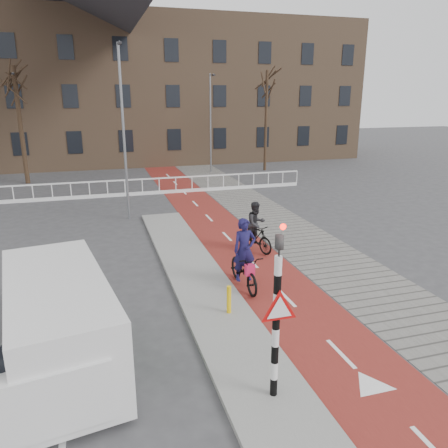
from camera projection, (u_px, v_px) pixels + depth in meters
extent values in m
plane|color=#38383A|center=(264.00, 341.00, 10.55)|extent=(120.00, 120.00, 0.00)
cube|color=maroon|center=(214.00, 224.00, 20.14)|extent=(2.50, 60.00, 0.01)
cube|color=slate|center=(271.00, 219.00, 20.91)|extent=(3.00, 60.00, 0.01)
cube|color=gray|center=(198.00, 278.00, 14.02)|extent=(1.80, 16.00, 0.12)
cylinder|color=black|center=(276.00, 329.00, 8.10)|extent=(0.14, 0.14, 2.88)
imported|color=black|center=(279.00, 234.00, 7.58)|extent=(0.13, 0.16, 0.80)
cylinder|color=#FF0C05|center=(283.00, 227.00, 7.40)|extent=(0.11, 0.02, 0.11)
cylinder|color=yellow|center=(229.00, 299.00, 11.59)|extent=(0.12, 0.12, 0.76)
imported|color=black|center=(244.00, 270.00, 13.37)|extent=(0.81, 2.16, 1.12)
imported|color=#171341|center=(244.00, 250.00, 13.19)|extent=(0.72, 0.49, 1.95)
cube|color=#D01D4C|center=(250.00, 270.00, 12.80)|extent=(0.28, 0.18, 0.33)
imported|color=black|center=(256.00, 237.00, 16.48)|extent=(1.09, 1.85, 1.07)
imported|color=black|center=(256.00, 224.00, 16.33)|extent=(0.99, 0.88, 1.68)
cube|color=silver|center=(60.00, 322.00, 9.24)|extent=(2.71, 5.09, 1.93)
cube|color=#268D1E|center=(10.00, 333.00, 9.00)|extent=(0.53, 3.06, 0.55)
cube|color=#268D1E|center=(107.00, 320.00, 9.53)|extent=(0.53, 3.06, 0.55)
cube|color=black|center=(49.00, 360.00, 7.22)|extent=(1.73, 0.34, 0.90)
cylinder|color=black|center=(26.00, 413.00, 7.70)|extent=(0.35, 0.71, 0.68)
cylinder|color=black|center=(119.00, 387.00, 8.39)|extent=(0.35, 0.71, 0.68)
cylinder|color=black|center=(19.00, 327.00, 10.53)|extent=(0.35, 0.71, 0.68)
cylinder|color=black|center=(89.00, 313.00, 11.22)|extent=(0.35, 0.71, 0.68)
cube|color=silver|center=(70.00, 183.00, 24.53)|extent=(28.00, 0.08, 0.08)
cube|color=silver|center=(72.00, 198.00, 24.77)|extent=(28.00, 0.10, 0.20)
cube|color=#7F6047|center=(96.00, 91.00, 37.42)|extent=(46.00, 10.00, 12.00)
cylinder|color=black|center=(21.00, 126.00, 28.26)|extent=(0.29, 0.29, 7.48)
cylinder|color=black|center=(266.00, 122.00, 33.31)|extent=(0.22, 0.22, 7.47)
cylinder|color=slate|center=(124.00, 135.00, 19.79)|extent=(0.12, 0.12, 7.89)
cylinder|color=slate|center=(23.00, 128.00, 29.02)|extent=(0.12, 0.12, 7.12)
cylinder|color=slate|center=(211.00, 124.00, 32.55)|extent=(0.12, 0.12, 7.18)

